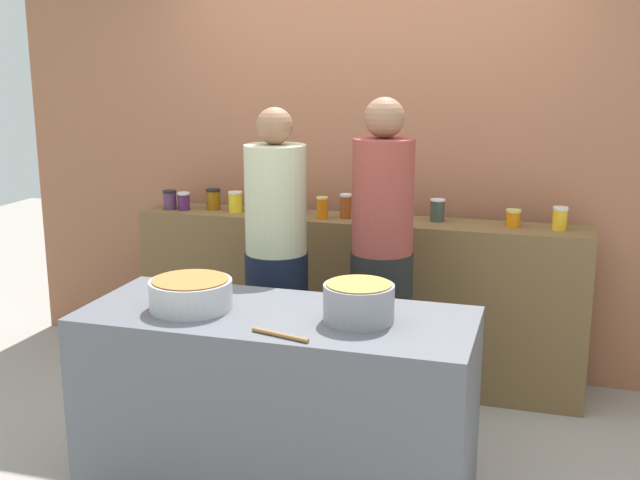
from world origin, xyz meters
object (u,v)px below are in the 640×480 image
(preserve_jar_7, at_px, (346,206))
(cook_in_cap, at_px, (381,281))
(cooking_pot_left, at_px, (191,294))
(preserve_jar_1, at_px, (184,201))
(preserve_jar_5, at_px, (299,203))
(wooden_spoon, at_px, (280,335))
(preserve_jar_4, at_px, (253,200))
(preserve_jar_9, at_px, (437,210))
(preserve_jar_11, at_px, (560,218))
(preserve_jar_3, at_px, (235,202))
(preserve_jar_10, at_px, (513,218))
(cooking_pot_center, at_px, (359,303))
(preserve_jar_8, at_px, (377,210))
(cook_with_tongs, at_px, (277,282))
(preserve_jar_2, at_px, (213,199))
(preserve_jar_0, at_px, (170,200))
(preserve_jar_6, at_px, (322,208))

(preserve_jar_7, height_order, cook_in_cap, cook_in_cap)
(cooking_pot_left, bearing_deg, preserve_jar_1, 117.33)
(preserve_jar_5, bearing_deg, wooden_spoon, -74.16)
(preserve_jar_4, relative_size, cooking_pot_left, 0.39)
(preserve_jar_9, xyz_separation_m, cooking_pot_left, (-0.85, -1.50, -0.14))
(preserve_jar_7, height_order, preserve_jar_11, preserve_jar_7)
(preserve_jar_3, height_order, preserve_jar_5, preserve_jar_3)
(preserve_jar_5, relative_size, preserve_jar_10, 1.24)
(preserve_jar_10, distance_m, preserve_jar_11, 0.25)
(preserve_jar_4, xyz_separation_m, cooking_pot_center, (1.02, -1.42, -0.13))
(preserve_jar_7, xyz_separation_m, preserve_jar_8, (0.20, -0.02, -0.01))
(preserve_jar_3, xyz_separation_m, cooking_pot_left, (0.38, -1.42, -0.14))
(preserve_jar_5, distance_m, cook_in_cap, 0.94)
(cooking_pot_center, bearing_deg, preserve_jar_4, 125.77)
(cooking_pot_left, bearing_deg, cook_with_tongs, 83.16)
(preserve_jar_8, relative_size, cook_with_tongs, 0.08)
(preserve_jar_9, relative_size, cook_with_tongs, 0.08)
(preserve_jar_5, bearing_deg, preserve_jar_2, -177.10)
(wooden_spoon, bearing_deg, preserve_jar_2, 121.63)
(preserve_jar_9, relative_size, preserve_jar_10, 1.31)
(preserve_jar_1, xyz_separation_m, cooking_pot_center, (1.46, -1.34, -0.12))
(preserve_jar_1, xyz_separation_m, preserve_jar_7, (1.03, 0.04, 0.02))
(preserve_jar_5, bearing_deg, preserve_jar_11, -1.30)
(preserve_jar_0, height_order, preserve_jar_3, preserve_jar_3)
(preserve_jar_3, xyz_separation_m, preserve_jar_9, (1.23, 0.08, 0.00))
(preserve_jar_6, height_order, wooden_spoon, preserve_jar_6)
(cooking_pot_center, bearing_deg, preserve_jar_9, 85.66)
(preserve_jar_6, bearing_deg, preserve_jar_9, 10.44)
(preserve_jar_9, xyz_separation_m, preserve_jar_11, (0.68, -0.04, -0.00))
(preserve_jar_0, bearing_deg, cook_in_cap, -19.00)
(preserve_jar_3, relative_size, preserve_jar_9, 0.97)
(preserve_jar_2, xyz_separation_m, wooden_spoon, (1.04, -1.69, -0.20))
(wooden_spoon, distance_m, cook_with_tongs, 1.13)
(preserve_jar_1, xyz_separation_m, cook_in_cap, (1.38, -0.51, -0.27))
(preserve_jar_6, bearing_deg, preserve_jar_8, 5.13)
(preserve_jar_2, xyz_separation_m, cook_with_tongs, (0.65, -0.64, -0.31))
(preserve_jar_10, bearing_deg, preserve_jar_9, 175.35)
(preserve_jar_9, height_order, cook_with_tongs, cook_with_tongs)
(preserve_jar_11, relative_size, cooking_pot_center, 0.44)
(cook_with_tongs, bearing_deg, preserve_jar_5, 98.01)
(preserve_jar_4, height_order, preserve_jar_5, preserve_jar_4)
(cooking_pot_center, bearing_deg, cooking_pot_left, -176.22)
(preserve_jar_3, distance_m, cooking_pot_center, 1.78)
(preserve_jar_0, xyz_separation_m, preserve_jar_2, (0.26, 0.08, 0.00))
(preserve_jar_1, relative_size, preserve_jar_3, 0.88)
(preserve_jar_5, height_order, preserve_jar_10, preserve_jar_5)
(preserve_jar_4, height_order, cook_with_tongs, cook_with_tongs)
(preserve_jar_4, relative_size, cooking_pot_center, 0.47)
(preserve_jar_3, relative_size, preserve_jar_10, 1.27)
(preserve_jar_2, height_order, wooden_spoon, preserve_jar_2)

